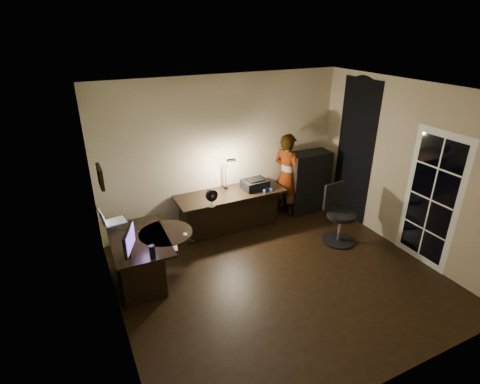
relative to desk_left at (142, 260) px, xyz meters
name	(u,v)px	position (x,y,z in m)	size (l,w,h in m)	color
floor	(280,278)	(1.83, -0.82, -0.36)	(4.50, 4.00, 0.01)	black
ceiling	(290,92)	(1.83, -0.82, 2.35)	(4.50, 4.00, 0.01)	silver
wall_back	(224,153)	(1.83, 1.19, 0.99)	(4.50, 0.01, 2.70)	tan
wall_front	(404,280)	(1.83, -2.82, 0.99)	(4.50, 0.01, 2.70)	tan
wall_left	(109,233)	(-0.42, -0.82, 0.99)	(0.01, 4.00, 2.70)	tan
wall_right	(406,169)	(4.08, -0.82, 0.99)	(0.01, 4.00, 2.70)	tan
green_wall_overlay	(111,233)	(-0.41, -0.82, 0.99)	(0.00, 4.00, 2.70)	#526330
arched_doorway	(355,151)	(4.07, 0.33, 0.94)	(0.01, 0.90, 2.60)	black
french_door	(431,200)	(4.07, -1.37, 0.69)	(0.02, 0.92, 2.10)	white
framed_picture	(100,177)	(-0.39, -0.37, 1.49)	(0.04, 0.30, 0.25)	black
desk_left	(142,260)	(0.00, 0.00, 0.00)	(0.76, 1.24, 0.72)	black
desk_right	(231,211)	(1.77, 0.81, 0.01)	(1.93, 0.68, 0.73)	black
cabinet	(308,182)	(3.47, 0.86, 0.25)	(0.81, 0.40, 1.21)	black
laptop_stand	(114,225)	(-0.25, 0.51, 0.39)	(0.21, 0.18, 0.09)	silver
laptop	(113,215)	(-0.24, 0.51, 0.54)	(0.34, 0.32, 0.23)	silver
monitor	(129,249)	(-0.20, -0.41, 0.49)	(0.09, 0.46, 0.30)	black
mouse	(185,234)	(0.62, -0.17, 0.36)	(0.06, 0.09, 0.03)	silver
phone	(150,233)	(0.19, 0.10, 0.34)	(0.06, 0.12, 0.01)	black
pen	(191,240)	(0.65, -0.34, 0.35)	(0.01, 0.15, 0.01)	black
speaker	(152,252)	(0.06, -0.55, 0.44)	(0.08, 0.08, 0.20)	black
notepad	(171,247)	(0.35, -0.39, 0.35)	(0.16, 0.22, 0.01)	silver
desk_fan	(212,198)	(1.29, 0.47, 0.51)	(0.20, 0.11, 0.31)	black
headphones	(268,190)	(2.39, 0.57, 0.40)	(0.17, 0.07, 0.08)	#265096
printer	(255,184)	(2.25, 0.79, 0.45)	(0.44, 0.34, 0.19)	black
desk_lamp	(226,171)	(1.78, 1.01, 0.70)	(0.17, 0.32, 0.69)	black
office_chair	(342,215)	(3.28, -0.39, 0.15)	(0.56, 0.56, 1.01)	black
person	(287,175)	(3.02, 0.93, 0.45)	(0.58, 0.38, 1.61)	#D8A88C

